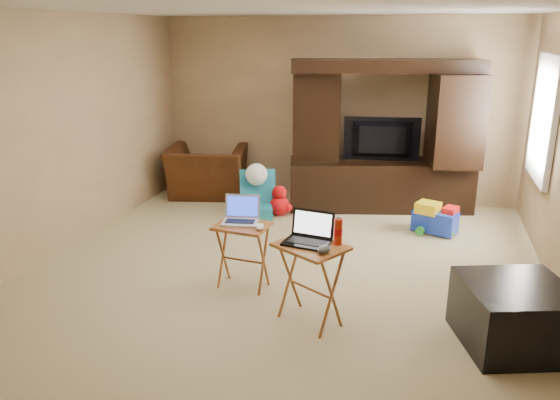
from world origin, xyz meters
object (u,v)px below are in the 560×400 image
(television, at_px, (382,140))
(mouse_right, at_px, (324,249))
(tray_table_left, at_px, (243,256))
(mouse_left, at_px, (260,227))
(push_toy, at_px, (435,218))
(laptop_left, at_px, (240,211))
(recliner, at_px, (208,171))
(laptop_right, at_px, (307,230))
(tray_table_right, at_px, (310,284))
(plush_toy, at_px, (279,200))
(child_rocker, at_px, (253,195))
(water_bottle, at_px, (338,232))
(entertainment_center, at_px, (382,136))
(ottoman, at_px, (515,315))

(television, xyz_separation_m, mouse_right, (-0.12, -3.29, -0.23))
(tray_table_left, height_order, mouse_left, mouse_left)
(push_toy, relative_size, laptop_left, 1.57)
(recliner, distance_m, laptop_right, 3.85)
(tray_table_left, bearing_deg, push_toy, 54.60)
(tray_table_right, xyz_separation_m, laptop_right, (-0.04, 0.02, 0.46))
(laptop_left, bearing_deg, laptop_right, -41.90)
(push_toy, height_order, tray_table_left, tray_table_left)
(television, height_order, push_toy, television)
(tray_table_right, bearing_deg, plush_toy, 141.57)
(child_rocker, bearing_deg, tray_table_left, -94.47)
(laptop_left, relative_size, water_bottle, 1.54)
(entertainment_center, bearing_deg, laptop_left, -124.18)
(entertainment_center, distance_m, water_bottle, 3.14)
(push_toy, bearing_deg, laptop_left, -111.28)
(television, bearing_deg, ottoman, 105.07)
(entertainment_center, height_order, television, entertainment_center)
(push_toy, distance_m, laptop_left, 2.66)
(recliner, xyz_separation_m, tray_table_right, (2.22, -3.16, -0.02))
(television, height_order, laptop_right, television)
(ottoman, distance_m, mouse_right, 1.52)
(plush_toy, distance_m, ottoman, 3.54)
(tray_table_right, bearing_deg, mouse_left, 174.82)
(child_rocker, xyz_separation_m, laptop_right, (1.22, -2.34, 0.49))
(laptop_left, height_order, mouse_left, laptop_left)
(tray_table_left, distance_m, laptop_left, 0.43)
(entertainment_center, relative_size, mouse_left, 19.16)
(recliner, height_order, water_bottle, water_bottle)
(tray_table_left, xyz_separation_m, laptop_left, (-0.03, 0.03, 0.43))
(tray_table_right, bearing_deg, tray_table_left, 178.42)
(recliner, distance_m, laptop_left, 3.05)
(push_toy, bearing_deg, tray_table_left, -110.35)
(tray_table_right, bearing_deg, ottoman, 33.93)
(mouse_left, bearing_deg, laptop_left, 155.56)
(entertainment_center, relative_size, ottoman, 3.15)
(laptop_left, bearing_deg, ottoman, -18.65)
(entertainment_center, relative_size, television, 2.41)
(laptop_left, bearing_deg, entertainment_center, 60.89)
(recliner, height_order, laptop_right, laptop_right)
(entertainment_center, xyz_separation_m, push_toy, (0.73, -0.79, -0.79))
(plush_toy, xyz_separation_m, push_toy, (1.95, -0.13, -0.01))
(water_bottle, bearing_deg, mouse_right, -109.29)
(recliner, height_order, tray_table_left, recliner)
(child_rocker, height_order, water_bottle, water_bottle)
(entertainment_center, bearing_deg, laptop_right, -108.82)
(child_rocker, distance_m, push_toy, 2.24)
(entertainment_center, relative_size, water_bottle, 11.48)
(television, relative_size, tray_table_left, 1.62)
(recliner, bearing_deg, push_toy, 154.86)
(child_rocker, xyz_separation_m, push_toy, (2.24, 0.06, -0.12))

